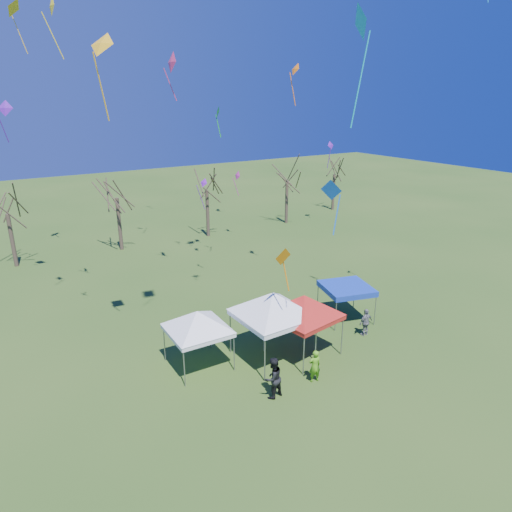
{
  "coord_description": "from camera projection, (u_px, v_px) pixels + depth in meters",
  "views": [
    {
      "loc": [
        -12.79,
        -14.55,
        12.73
      ],
      "look_at": [
        -1.73,
        3.0,
        5.53
      ],
      "focal_mm": 32.0,
      "sensor_mm": 36.0,
      "label": 1
    }
  ],
  "objects": [
    {
      "name": "kite_18",
      "position": [
        218.0,
        113.0,
        27.35
      ],
      "size": [
        0.62,
        0.69,
        1.89
      ],
      "rotation": [
        0.0,
        0.0,
        4.03
      ],
      "color": "#18A21C",
      "rests_on": "ground"
    },
    {
      "name": "kite_27",
      "position": [
        332.0,
        190.0,
        20.73
      ],
      "size": [
        0.86,
        1.07,
        2.54
      ],
      "rotation": [
        0.0,
        0.0,
        2.07
      ],
      "color": "blue",
      "rests_on": "ground"
    },
    {
      "name": "kite_19",
      "position": [
        237.0,
        176.0,
        41.65
      ],
      "size": [
        0.63,
        0.88,
        2.39
      ],
      "rotation": [
        0.0,
        0.0,
        4.7
      ],
      "color": "#CE2D93",
      "rests_on": "ground"
    },
    {
      "name": "kite_8",
      "position": [
        101.0,
        45.0,
        18.24
      ],
      "size": [
        1.32,
        1.46,
        3.5
      ],
      "rotation": [
        0.0,
        0.0,
        5.25
      ],
      "color": "gold",
      "rests_on": "ground"
    },
    {
      "name": "kite_22",
      "position": [
        203.0,
        184.0,
        38.37
      ],
      "size": [
        0.87,
        1.0,
        2.84
      ],
      "rotation": [
        0.0,
        0.0,
        4.99
      ],
      "color": "purple",
      "rests_on": "ground"
    },
    {
      "name": "kite_5",
      "position": [
        362.0,
        23.0,
        14.54
      ],
      "size": [
        0.87,
        1.22,
        3.85
      ],
      "rotation": [
        0.0,
        0.0,
        1.11
      ],
      "color": "#0CA3BC",
      "rests_on": "ground"
    },
    {
      "name": "kite_1",
      "position": [
        283.0,
        257.0,
        20.5
      ],
      "size": [
        0.98,
        0.53,
        2.15
      ],
      "rotation": [
        0.0,
        0.0,
        3.28
      ],
      "color": "orange",
      "rests_on": "ground"
    },
    {
      "name": "kite_2",
      "position": [
        13.0,
        8.0,
        30.5
      ],
      "size": [
        1.54,
        1.67,
        3.46
      ],
      "rotation": [
        0.0,
        0.0,
        4.11
      ],
      "color": "gold",
      "rests_on": "ground"
    },
    {
      "name": "kite_11",
      "position": [
        171.0,
        62.0,
        27.68
      ],
      "size": [
        0.78,
        1.3,
        2.89
      ],
      "rotation": [
        0.0,
        0.0,
        4.7
      ],
      "color": "#CF2E5F",
      "rests_on": "ground"
    },
    {
      "name": "kite_13",
      "position": [
        5.0,
        109.0,
        27.76
      ],
      "size": [
        1.02,
        0.96,
        2.58
      ],
      "rotation": [
        0.0,
        0.0,
        5.65
      ],
      "color": "#671ABB",
      "rests_on": "ground"
    },
    {
      "name": "kite_7",
      "position": [
        51.0,
        7.0,
        22.32
      ],
      "size": [
        0.82,
        0.99,
        2.87
      ],
      "rotation": [
        0.0,
        0.0,
        4.78
      ],
      "color": "yellow",
      "rests_on": "ground"
    },
    {
      "name": "tree_1",
      "position": [
        4.0,
        195.0,
        34.62
      ],
      "size": [
        3.42,
        3.42,
        7.54
      ],
      "color": "#3D2D21",
      "rests_on": "ground"
    },
    {
      "name": "kite_12",
      "position": [
        331.0,
        146.0,
        45.87
      ],
      "size": [
        0.92,
        0.51,
        2.73
      ],
      "rotation": [
        0.0,
        0.0,
        0.16
      ],
      "color": "#6819AF",
      "rests_on": "ground"
    },
    {
      "name": "tree_2",
      "position": [
        115.0,
        179.0,
        38.47
      ],
      "size": [
        3.71,
        3.71,
        8.18
      ],
      "color": "#3D2D21",
      "rests_on": "ground"
    },
    {
      "name": "tree_4",
      "position": [
        287.0,
        166.0,
        47.17
      ],
      "size": [
        3.58,
        3.58,
        7.89
      ],
      "color": "#3D2D21",
      "rests_on": "ground"
    },
    {
      "name": "tent_red",
      "position": [
        304.0,
        299.0,
        23.07
      ],
      "size": [
        4.29,
        4.29,
        3.83
      ],
      "rotation": [
        0.0,
        0.0,
        0.15
      ],
      "color": "gray",
      "rests_on": "ground"
    },
    {
      "name": "person_dark",
      "position": [
        273.0,
        378.0,
        20.22
      ],
      "size": [
        1.05,
        0.87,
        1.96
      ],
      "primitive_type": "imported",
      "rotation": [
        0.0,
        0.0,
        3.29
      ],
      "color": "black",
      "rests_on": "ground"
    },
    {
      "name": "person_green",
      "position": [
        315.0,
        366.0,
        21.41
      ],
      "size": [
        0.66,
        0.49,
        1.64
      ],
      "primitive_type": "imported",
      "rotation": [
        0.0,
        0.0,
        2.97
      ],
      "color": "#56A31A",
      "rests_on": "ground"
    },
    {
      "name": "ground",
      "position": [
        319.0,
        374.0,
        22.24
      ],
      "size": [
        140.0,
        140.0,
        0.0
      ],
      "primitive_type": "plane",
      "color": "#2C4D18",
      "rests_on": "ground"
    },
    {
      "name": "tent_blue",
      "position": [
        347.0,
        289.0,
        27.21
      ],
      "size": [
        3.35,
        3.35,
        2.14
      ],
      "rotation": [
        0.0,
        0.0,
        -0.27
      ],
      "color": "gray",
      "rests_on": "ground"
    },
    {
      "name": "tent_white_mid",
      "position": [
        273.0,
        297.0,
        22.62
      ],
      "size": [
        4.75,
        4.75,
        4.19
      ],
      "rotation": [
        0.0,
        0.0,
        0.03
      ],
      "color": "gray",
      "rests_on": "ground"
    },
    {
      "name": "tree_3",
      "position": [
        206.0,
        173.0,
        42.5
      ],
      "size": [
        3.59,
        3.59,
        7.91
      ],
      "color": "#3D2D21",
      "rests_on": "ground"
    },
    {
      "name": "kite_17",
      "position": [
        295.0,
        70.0,
        28.47
      ],
      "size": [
        0.54,
        0.88,
        2.59
      ],
      "rotation": [
        0.0,
        0.0,
        4.62
      ],
      "color": "orange",
      "rests_on": "ground"
    },
    {
      "name": "tree_5",
      "position": [
        335.0,
        161.0,
        53.15
      ],
      "size": [
        3.39,
        3.39,
        7.46
      ],
      "color": "#3D2D21",
      "rests_on": "ground"
    },
    {
      "name": "person_grey",
      "position": [
        366.0,
        322.0,
        25.61
      ],
      "size": [
        0.96,
        0.43,
        1.61
      ],
      "primitive_type": "imported",
      "rotation": [
        0.0,
        0.0,
        3.18
      ],
      "color": "slate",
      "rests_on": "ground"
    },
    {
      "name": "tent_white_west",
      "position": [
        197.0,
        315.0,
        22.03
      ],
      "size": [
        3.94,
        3.94,
        3.48
      ],
      "rotation": [
        0.0,
        0.0,
        -0.02
      ],
      "color": "gray",
      "rests_on": "ground"
    }
  ]
}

